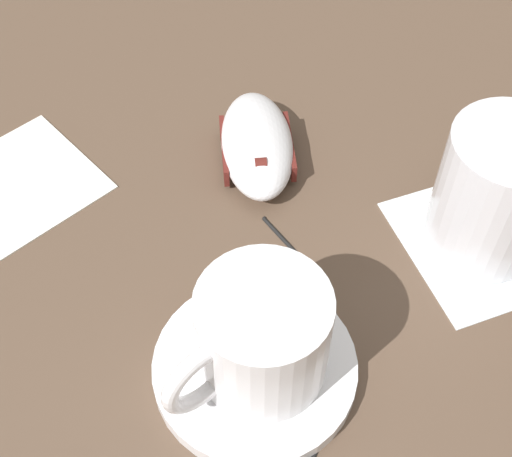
{
  "coord_description": "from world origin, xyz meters",
  "views": [
    {
      "loc": [
        -0.23,
        0.2,
        0.42
      ],
      "look_at": [
        0.02,
        0.02,
        0.03
      ],
      "focal_mm": 50.0,
      "sensor_mm": 36.0,
      "label": 1
    }
  ],
  "objects_px": {
    "coffee_cup": "(260,338)",
    "drinking_glass": "(496,193)",
    "saucer": "(255,368)",
    "computer_mouse": "(257,144)"
  },
  "relations": [
    {
      "from": "drinking_glass",
      "to": "saucer",
      "type": "bearing_deg",
      "value": 88.73
    },
    {
      "from": "saucer",
      "to": "drinking_glass",
      "type": "distance_m",
      "value": 0.2
    },
    {
      "from": "coffee_cup",
      "to": "saucer",
      "type": "bearing_deg",
      "value": 19.38
    },
    {
      "from": "saucer",
      "to": "coffee_cup",
      "type": "height_order",
      "value": "coffee_cup"
    },
    {
      "from": "coffee_cup",
      "to": "computer_mouse",
      "type": "xyz_separation_m",
      "value": [
        0.16,
        -0.11,
        -0.03
      ]
    },
    {
      "from": "saucer",
      "to": "computer_mouse",
      "type": "relative_size",
      "value": 1.02
    },
    {
      "from": "coffee_cup",
      "to": "drinking_glass",
      "type": "relative_size",
      "value": 1.13
    },
    {
      "from": "coffee_cup",
      "to": "drinking_glass",
      "type": "distance_m",
      "value": 0.2
    },
    {
      "from": "computer_mouse",
      "to": "drinking_glass",
      "type": "distance_m",
      "value": 0.19
    },
    {
      "from": "saucer",
      "to": "computer_mouse",
      "type": "bearing_deg",
      "value": -34.95
    }
  ]
}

